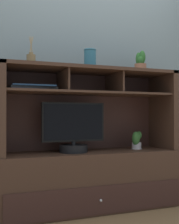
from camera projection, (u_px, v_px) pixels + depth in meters
name	position (u px, v px, depth m)	size (l,w,h in m)	color
floor_plane	(90.00, 209.00, 2.79)	(6.00, 6.00, 0.02)	olive
back_wall	(80.00, 64.00, 3.08)	(6.00, 0.02, 2.80)	gray
media_console	(89.00, 164.00, 2.80)	(1.67, 0.54, 1.30)	#472E22
tv_monitor	(74.00, 133.00, 2.71)	(0.59, 0.26, 0.45)	black
potted_orchid	(136.00, 141.00, 2.98)	(0.12, 0.11, 0.18)	silver
magazine_stack_left	(32.00, 88.00, 2.62)	(0.43, 0.28, 0.05)	#313246
diffuser_bottle	(31.00, 60.00, 2.64)	(0.08, 0.08, 0.26)	olive
potted_succulent	(141.00, 63.00, 3.00)	(0.14, 0.14, 0.22)	#A96A4D
ceramic_vase	(90.00, 59.00, 2.80)	(0.12, 0.12, 0.18)	#2F6A84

